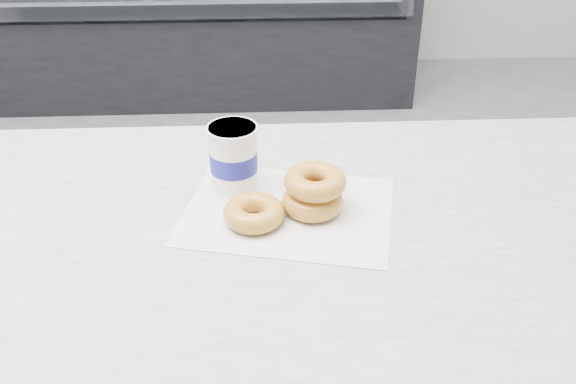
# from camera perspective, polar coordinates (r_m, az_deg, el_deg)

# --- Properties ---
(ground) EXTENTS (5.00, 5.00, 0.00)m
(ground) POSITION_cam_1_polar(r_m,az_deg,el_deg) (2.10, -12.14, -14.03)
(ground) COLOR gray
(ground) RESTS_ON ground
(display_case) EXTENTS (2.40, 0.74, 1.25)m
(display_case) POSITION_cam_1_polar(r_m,az_deg,el_deg) (3.71, -8.60, 16.24)
(display_case) COLOR black
(display_case) RESTS_ON ground
(wax_paper) EXTENTS (0.39, 0.33, 0.00)m
(wax_paper) POSITION_cam_1_polar(r_m,az_deg,el_deg) (1.07, 0.03, -1.69)
(wax_paper) COLOR silver
(wax_paper) RESTS_ON counter
(donut_single) EXTENTS (0.11, 0.11, 0.03)m
(donut_single) POSITION_cam_1_polar(r_m,az_deg,el_deg) (1.03, -3.05, -1.86)
(donut_single) COLOR #B46E31
(donut_single) RESTS_ON wax_paper
(donut_stack) EXTENTS (0.13, 0.13, 0.07)m
(donut_stack) POSITION_cam_1_polar(r_m,az_deg,el_deg) (1.05, 2.31, 0.07)
(donut_stack) COLOR #B46E31
(donut_stack) RESTS_ON wax_paper
(coffee_cup) EXTENTS (0.09, 0.09, 0.12)m
(coffee_cup) POSITION_cam_1_polar(r_m,az_deg,el_deg) (1.11, -4.87, 3.12)
(coffee_cup) COLOR white
(coffee_cup) RESTS_ON counter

